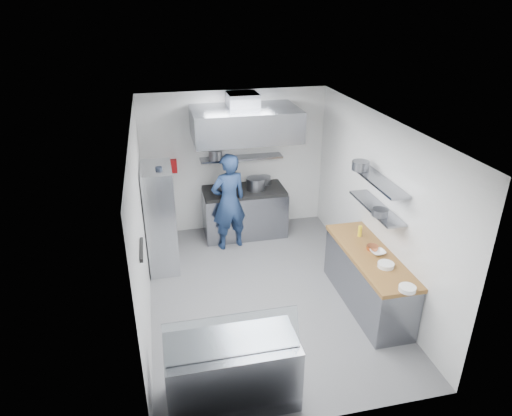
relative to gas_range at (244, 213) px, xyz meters
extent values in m
plane|color=#545457|center=(-0.10, -2.10, -0.45)|extent=(5.00, 5.00, 0.00)
plane|color=silver|center=(-0.10, -2.10, 2.35)|extent=(5.00, 5.00, 0.00)
cube|color=white|center=(-0.10, 0.40, 0.95)|extent=(3.60, 2.80, 0.02)
cube|color=white|center=(-0.10, -4.60, 0.95)|extent=(3.60, 2.80, 0.02)
cube|color=white|center=(-1.90, -2.10, 0.95)|extent=(2.80, 5.00, 0.02)
cube|color=white|center=(1.70, -2.10, 0.95)|extent=(2.80, 5.00, 0.02)
cube|color=gray|center=(0.00, 0.00, 0.00)|extent=(1.60, 0.80, 0.90)
cube|color=black|center=(0.00, 0.00, 0.48)|extent=(1.57, 0.78, 0.06)
cylinder|color=slate|center=(-0.36, -0.02, 0.61)|extent=(0.31, 0.31, 0.20)
cylinder|color=slate|center=(0.22, -0.05, 0.63)|extent=(0.37, 0.37, 0.24)
cylinder|color=slate|center=(0.44, 0.19, 0.59)|extent=(0.26, 0.26, 0.16)
cube|color=gray|center=(0.00, 0.24, 1.07)|extent=(1.60, 0.30, 0.04)
cylinder|color=slate|center=(-0.51, 0.21, 1.18)|extent=(0.25, 0.25, 0.18)
cube|color=gray|center=(0.00, -0.18, 1.85)|extent=(1.90, 1.15, 0.55)
cube|color=slate|center=(0.00, 0.05, 2.23)|extent=(0.55, 0.55, 0.24)
cube|color=#A70D10|center=(-1.35, 0.34, 0.97)|extent=(0.22, 0.10, 0.26)
imported|color=navy|center=(-0.38, -0.46, 0.48)|extent=(0.77, 0.60, 1.86)
cube|color=silver|center=(-1.63, -0.86, 0.48)|extent=(0.50, 0.90, 1.85)
cube|color=white|center=(-1.63, -1.05, 0.35)|extent=(0.16, 0.20, 0.18)
cube|color=yellow|center=(-1.63, -0.81, 0.85)|extent=(0.12, 0.16, 0.14)
cylinder|color=black|center=(-1.58, -0.99, 1.35)|extent=(0.11, 0.11, 0.18)
cube|color=black|center=(-1.88, -3.00, 1.10)|extent=(0.04, 0.55, 0.05)
cube|color=gray|center=(1.38, -2.70, -0.03)|extent=(0.62, 2.00, 0.84)
cube|color=brown|center=(1.38, -2.70, 0.42)|extent=(0.65, 2.04, 0.06)
cylinder|color=white|center=(1.42, -3.67, 0.48)|extent=(0.22, 0.22, 0.06)
cylinder|color=white|center=(1.42, -3.09, 0.48)|extent=(0.23, 0.23, 0.06)
cylinder|color=#D26B3B|center=(1.46, -2.59, 0.48)|extent=(0.18, 0.18, 0.06)
cylinder|color=yellow|center=(1.44, -2.16, 0.54)|extent=(0.06, 0.06, 0.18)
imported|color=white|center=(1.47, -2.73, 0.48)|extent=(0.23, 0.23, 0.05)
cube|color=gray|center=(1.54, -2.40, 1.05)|extent=(0.30, 1.30, 0.04)
cube|color=gray|center=(1.54, -2.40, 1.47)|extent=(0.30, 1.30, 0.04)
cylinder|color=slate|center=(1.44, -2.70, 1.12)|extent=(0.23, 0.23, 0.10)
cylinder|color=slate|center=(1.45, -1.94, 1.56)|extent=(0.27, 0.27, 0.14)
cube|color=gray|center=(-0.96, -4.10, -0.03)|extent=(1.50, 0.70, 0.85)
cube|color=silver|center=(-0.96, -4.22, 0.62)|extent=(1.47, 0.19, 0.42)
camera|label=1|loc=(-1.56, -8.03, 3.91)|focal=32.00mm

